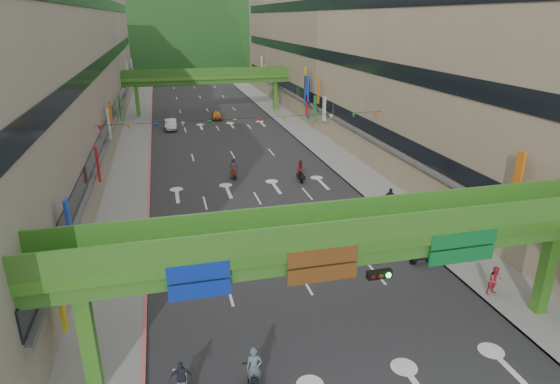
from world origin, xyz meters
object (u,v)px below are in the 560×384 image
scooter_rider_mid (301,171)px  pedestrian_red (495,283)px  overpass_near (373,253)px  car_silver (171,124)px  scooter_rider_near (254,372)px  car_yellow (217,115)px

scooter_rider_mid → pedestrian_red: bearing=-76.9°
scooter_rider_mid → overpass_near: bearing=-99.3°
car_silver → scooter_rider_near: bearing=-87.3°
car_yellow → pedestrian_red: size_ratio=2.17×
scooter_rider_near → car_silver: bearing=92.0°
overpass_near → car_silver: (-7.30, 49.59, -4.49)m
scooter_rider_mid → car_yellow: size_ratio=0.58×
car_silver → pedestrian_red: (16.16, -46.97, 0.12)m
car_yellow → pedestrian_red: 53.12m
pedestrian_red → car_yellow: bearing=94.8°
scooter_rider_near → overpass_near: bearing=12.0°
overpass_near → scooter_rider_near: (-5.49, -1.17, -4.17)m
scooter_rider_near → scooter_rider_mid: bearing=69.4°
scooter_rider_near → scooter_rider_mid: scooter_rider_near is taller
scooter_rider_mid → car_silver: (-11.23, 25.69, -0.39)m
overpass_near → scooter_rider_mid: bearing=80.7°
car_yellow → pedestrian_red: bearing=-76.5°
scooter_rider_near → car_yellow: size_ratio=0.60×
overpass_near → scooter_rider_mid: size_ratio=13.14×
car_silver → pedestrian_red: bearing=-70.3°
overpass_near → car_yellow: size_ratio=7.67×
car_yellow → pedestrian_red: pedestrian_red is taller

